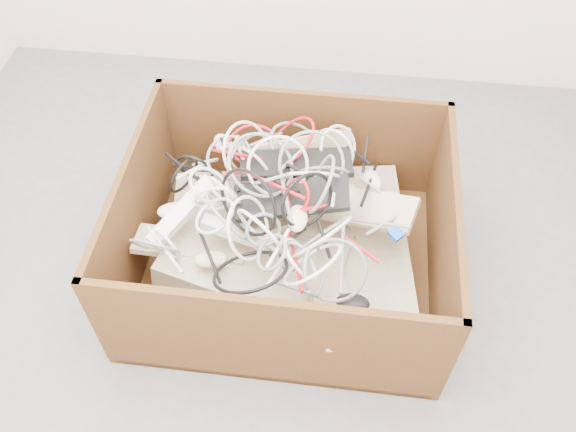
# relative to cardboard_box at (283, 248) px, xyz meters

# --- Properties ---
(ground) EXTENTS (3.00, 3.00, 0.00)m
(ground) POSITION_rel_cardboard_box_xyz_m (-0.14, -0.22, -0.13)
(ground) COLOR #555457
(ground) RESTS_ON ground
(room_shell) EXTENTS (3.04, 3.04, 2.50)m
(room_shell) POSITION_rel_cardboard_box_xyz_m (-0.14, -0.22, 1.12)
(room_shell) COLOR silver
(room_shell) RESTS_ON ground
(cardboard_box) EXTENTS (1.14, 0.95, 0.51)m
(cardboard_box) POSITION_rel_cardboard_box_xyz_m (0.00, 0.00, 0.00)
(cardboard_box) COLOR #391B0E
(cardboard_box) RESTS_ON ground
(keyboard_pile) EXTENTS (1.01, 0.87, 0.38)m
(keyboard_pile) POSITION_rel_cardboard_box_xyz_m (0.03, 0.04, 0.14)
(keyboard_pile) COLOR #C8B28D
(keyboard_pile) RESTS_ON cardboard_box
(mice_scatter) EXTENTS (0.90, 0.66, 0.20)m
(mice_scatter) POSITION_rel_cardboard_box_xyz_m (0.05, 0.02, 0.19)
(mice_scatter) COLOR beige
(mice_scatter) RESTS_ON keyboard_pile
(power_strip_left) EXTENTS (0.21, 0.28, 0.12)m
(power_strip_left) POSITION_rel_cardboard_box_xyz_m (-0.34, -0.06, 0.23)
(power_strip_left) COLOR white
(power_strip_left) RESTS_ON keyboard_pile
(power_strip_right) EXTENTS (0.26, 0.09, 0.08)m
(power_strip_right) POSITION_rel_cardboard_box_xyz_m (-0.15, -0.10, 0.19)
(power_strip_right) COLOR white
(power_strip_right) RESTS_ON keyboard_pile
(vga_plug) EXTENTS (0.06, 0.06, 0.03)m
(vga_plug) POSITION_rel_cardboard_box_xyz_m (0.39, -0.06, 0.23)
(vga_plug) COLOR blue
(vga_plug) RESTS_ON keyboard_pile
(cable_tangle) EXTENTS (0.97, 0.87, 0.42)m
(cable_tangle) POSITION_rel_cardboard_box_xyz_m (-0.04, 0.02, 0.29)
(cable_tangle) COLOR gray
(cable_tangle) RESTS_ON keyboard_pile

